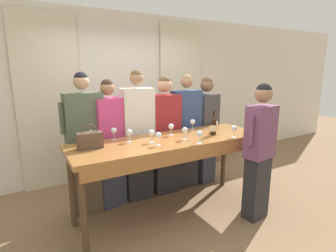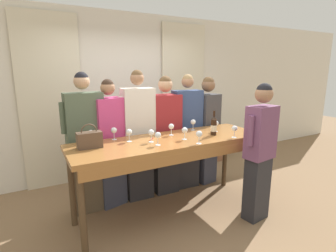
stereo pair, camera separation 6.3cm
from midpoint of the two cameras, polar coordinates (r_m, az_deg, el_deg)
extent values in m
plane|color=#846647|center=(3.66, 0.12, -18.26)|extent=(18.00, 18.00, 0.00)
cube|color=silver|center=(4.72, -10.27, 6.55)|extent=(12.00, 0.06, 2.80)
cube|color=beige|center=(4.41, -24.74, 4.48)|extent=(0.93, 0.03, 2.69)
cube|color=beige|center=(5.19, 2.58, 6.62)|extent=(0.93, 0.03, 2.69)
cube|color=#9E6633|center=(3.27, 0.13, -3.32)|extent=(2.49, 0.79, 0.06)
cube|color=#9E6633|center=(2.99, 3.76, -6.65)|extent=(2.39, 0.03, 0.12)
cylinder|color=#4C3823|center=(2.81, -18.52, -17.93)|extent=(0.07, 0.07, 0.95)
cylinder|color=#4C3823|center=(3.90, 17.82, -9.09)|extent=(0.07, 0.07, 0.95)
cylinder|color=#4C3823|center=(3.37, -20.74, -12.79)|extent=(0.07, 0.07, 0.95)
cylinder|color=#4C3823|center=(4.32, 11.61, -6.61)|extent=(0.07, 0.07, 0.95)
cylinder|color=black|center=(3.49, 9.32, -0.25)|extent=(0.08, 0.08, 0.21)
cone|color=black|center=(3.46, 9.39, 1.75)|extent=(0.08, 0.08, 0.04)
cylinder|color=black|center=(3.45, 9.43, 2.71)|extent=(0.03, 0.03, 0.07)
cylinder|color=beige|center=(3.49, 9.32, -0.42)|extent=(0.08, 0.08, 0.08)
cube|color=brown|center=(3.00, -17.23, -3.02)|extent=(0.27, 0.13, 0.18)
torus|color=brown|center=(2.97, -17.34, -1.23)|extent=(0.17, 0.01, 0.17)
cylinder|color=white|center=(3.08, 6.24, -3.79)|extent=(0.06, 0.06, 0.00)
cylinder|color=white|center=(3.07, 6.26, -3.00)|extent=(0.01, 0.01, 0.08)
sphere|color=white|center=(3.05, 6.29, -1.68)|extent=(0.07, 0.07, 0.07)
cylinder|color=white|center=(3.44, 0.15, -1.99)|extent=(0.06, 0.06, 0.00)
cylinder|color=white|center=(3.43, 0.15, -1.27)|extent=(0.01, 0.01, 0.08)
sphere|color=white|center=(3.41, 0.15, -0.08)|extent=(0.07, 0.07, 0.07)
sphere|color=maroon|center=(3.42, 0.15, -0.23)|extent=(0.05, 0.05, 0.05)
cylinder|color=white|center=(3.44, 13.61, -2.36)|extent=(0.06, 0.06, 0.00)
cylinder|color=white|center=(3.43, 13.65, -1.65)|extent=(0.01, 0.01, 0.08)
sphere|color=white|center=(3.41, 13.71, -0.46)|extent=(0.07, 0.07, 0.07)
cylinder|color=white|center=(3.70, 9.72, -1.13)|extent=(0.06, 0.06, 0.00)
cylinder|color=white|center=(3.69, 9.74, -0.47)|extent=(0.01, 0.01, 0.08)
sphere|color=white|center=(3.68, 9.78, 0.64)|extent=(0.07, 0.07, 0.07)
sphere|color=maroon|center=(3.68, 9.78, 0.50)|extent=(0.05, 0.05, 0.05)
cylinder|color=white|center=(3.29, -12.16, -2.93)|extent=(0.06, 0.06, 0.00)
cylinder|color=white|center=(3.28, -12.19, -2.19)|extent=(0.01, 0.01, 0.08)
sphere|color=white|center=(3.26, -12.25, -0.95)|extent=(0.07, 0.07, 0.07)
cylinder|color=white|center=(3.17, -8.94, -3.39)|extent=(0.06, 0.06, 0.00)
cylinder|color=white|center=(3.16, -8.97, -2.62)|extent=(0.01, 0.01, 0.08)
sphere|color=white|center=(3.14, -9.01, -1.33)|extent=(0.07, 0.07, 0.07)
cylinder|color=white|center=(3.25, 3.11, -2.89)|extent=(0.06, 0.06, 0.00)
cylinder|color=white|center=(3.23, 3.12, -2.14)|extent=(0.01, 0.01, 0.08)
sphere|color=white|center=(3.22, 3.13, -0.88)|extent=(0.07, 0.07, 0.07)
sphere|color=maroon|center=(3.22, 3.13, -1.04)|extent=(0.05, 0.05, 0.05)
cylinder|color=white|center=(3.74, 4.84, -0.84)|extent=(0.06, 0.06, 0.00)
cylinder|color=white|center=(3.74, 4.85, -0.19)|extent=(0.01, 0.01, 0.08)
sphere|color=white|center=(3.72, 4.87, 0.91)|extent=(0.07, 0.07, 0.07)
cylinder|color=white|center=(3.22, -16.83, -3.56)|extent=(0.06, 0.06, 0.00)
cylinder|color=white|center=(3.21, -16.88, -2.80)|extent=(0.01, 0.01, 0.08)
sphere|color=white|center=(3.19, -16.96, -1.54)|extent=(0.07, 0.07, 0.07)
sphere|color=maroon|center=(3.19, -16.95, -1.70)|extent=(0.05, 0.05, 0.05)
cylinder|color=white|center=(3.00, -2.68, -4.18)|extent=(0.06, 0.06, 0.00)
cylinder|color=white|center=(2.99, -2.69, -3.37)|extent=(0.01, 0.01, 0.08)
sphere|color=white|center=(2.97, -2.70, -2.01)|extent=(0.07, 0.07, 0.07)
cylinder|color=white|center=(3.13, -4.17, -3.50)|extent=(0.06, 0.06, 0.00)
cylinder|color=white|center=(3.12, -4.19, -2.72)|extent=(0.01, 0.01, 0.08)
sphere|color=white|center=(3.10, -4.21, -1.42)|extent=(0.07, 0.07, 0.07)
sphere|color=maroon|center=(3.10, -4.21, -1.58)|extent=(0.05, 0.05, 0.05)
cylinder|color=maroon|center=(3.24, -4.14, -2.89)|extent=(0.10, 0.10, 0.01)
cube|color=brown|center=(3.66, -17.51, -11.10)|extent=(0.39, 0.22, 0.88)
cube|color=#4C5B47|center=(3.43, -18.36, 1.09)|extent=(0.46, 0.25, 0.70)
sphere|color=tan|center=(3.38, -18.92, 9.12)|extent=(0.19, 0.19, 0.19)
sphere|color=black|center=(3.38, -18.96, 9.69)|extent=(0.17, 0.17, 0.17)
cylinder|color=#4C5B47|center=(3.49, -14.43, 2.37)|extent=(0.07, 0.07, 0.38)
cylinder|color=#4C5B47|center=(3.38, -22.53, 1.51)|extent=(0.07, 0.07, 0.38)
cube|color=#383D51|center=(3.74, -12.68, -10.69)|extent=(0.39, 0.28, 0.84)
cube|color=#C63D7A|center=(3.52, -13.25, 0.60)|extent=(0.45, 0.33, 0.66)
sphere|color=#9E7051|center=(3.46, -13.63, 8.04)|extent=(0.18, 0.18, 0.18)
sphere|color=#332319|center=(3.46, -13.66, 8.57)|extent=(0.16, 0.16, 0.16)
cylinder|color=#C63D7A|center=(3.62, -10.19, 1.87)|extent=(0.08, 0.08, 0.36)
cylinder|color=#C63D7A|center=(3.41, -16.59, 0.89)|extent=(0.08, 0.08, 0.36)
cube|color=#28282D|center=(3.85, -6.85, -9.26)|extent=(0.38, 0.21, 0.90)
cube|color=silver|center=(3.64, -7.17, 2.60)|extent=(0.44, 0.25, 0.71)
sphere|color=#9E7051|center=(3.59, -7.38, 10.25)|extent=(0.19, 0.19, 0.19)
sphere|color=brown|center=(3.59, -7.40, 10.77)|extent=(0.16, 0.16, 0.16)
cylinder|color=silver|center=(3.72, -3.74, 3.72)|extent=(0.07, 0.07, 0.39)
cylinder|color=silver|center=(3.55, -10.81, 3.11)|extent=(0.07, 0.07, 0.39)
cube|color=#28282D|center=(4.04, -1.16, -8.60)|extent=(0.36, 0.24, 0.84)
cube|color=maroon|center=(3.83, -1.21, 1.92)|extent=(0.43, 0.29, 0.66)
sphere|color=tan|center=(3.78, -1.24, 8.95)|extent=(0.21, 0.21, 0.21)
sphere|color=brown|center=(3.77, -1.24, 9.50)|extent=(0.18, 0.18, 0.18)
cylinder|color=maroon|center=(3.93, 1.79, 2.92)|extent=(0.07, 0.07, 0.36)
cylinder|color=maroon|center=(3.73, -4.38, 2.37)|extent=(0.07, 0.07, 0.36)
cube|color=#28282D|center=(4.21, 3.39, -7.52)|extent=(0.39, 0.20, 0.86)
cube|color=#334775|center=(4.02, 3.53, 2.90)|extent=(0.46, 0.24, 0.68)
sphere|color=#9E7051|center=(3.97, 3.62, 9.59)|extent=(0.18, 0.18, 0.18)
sphere|color=#93754C|center=(3.97, 3.63, 10.05)|extent=(0.16, 0.16, 0.16)
cylinder|color=#334775|center=(4.14, 6.51, 3.84)|extent=(0.07, 0.07, 0.38)
cylinder|color=#334775|center=(3.89, 0.39, 3.38)|extent=(0.07, 0.07, 0.38)
cube|color=#383D51|center=(4.43, 7.60, -6.87)|extent=(0.32, 0.27, 0.82)
cube|color=#3D3D42|center=(4.25, 7.89, 2.55)|extent=(0.38, 0.32, 0.65)
sphere|color=brown|center=(4.20, 8.07, 8.83)|extent=(0.21, 0.21, 0.21)
sphere|color=brown|center=(4.19, 8.09, 9.34)|extent=(0.19, 0.19, 0.19)
cylinder|color=#3D3D42|center=(4.38, 9.66, 3.43)|extent=(0.08, 0.08, 0.36)
cylinder|color=#3D3D42|center=(4.11, 6.03, 2.94)|extent=(0.08, 0.08, 0.36)
cube|color=#28282D|center=(3.55, 18.18, -12.62)|extent=(0.33, 0.23, 0.80)
cube|color=#704266|center=(3.32, 19.01, -1.24)|extent=(0.39, 0.27, 0.64)
sphere|color=#9E7051|center=(3.24, 19.58, 6.59)|extent=(0.21, 0.21, 0.21)
sphere|color=black|center=(3.24, 19.62, 7.22)|extent=(0.18, 0.18, 0.18)
cylinder|color=#704266|center=(3.14, 17.03, -0.94)|extent=(0.08, 0.08, 0.35)
cylinder|color=#704266|center=(3.47, 20.92, 0.01)|extent=(0.08, 0.08, 0.35)
cylinder|color=#935B3D|center=(5.60, 9.92, -6.03)|extent=(0.24, 0.24, 0.22)
ellipsoid|color=#38753D|center=(5.51, 10.05, -2.88)|extent=(0.32, 0.32, 0.46)
camera|label=1|loc=(0.03, -90.55, -0.12)|focal=28.00mm
camera|label=2|loc=(0.03, 89.45, 0.12)|focal=28.00mm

